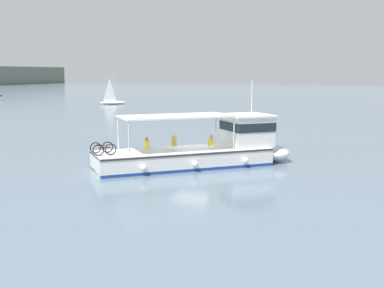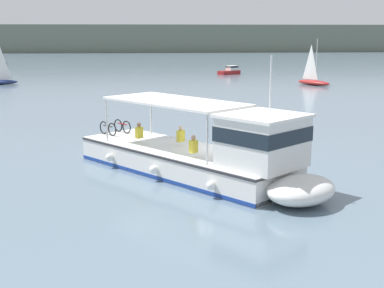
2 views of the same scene
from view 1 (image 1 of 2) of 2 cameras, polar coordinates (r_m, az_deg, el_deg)
ground_plane at (r=31.87m, az=-0.08°, el=-2.06°), size 400.00×400.00×0.00m
ferry_main at (r=30.46m, az=1.79°, el=-0.62°), size 10.49×11.76×5.32m
sailboat_far_right at (r=89.87m, az=-9.25°, el=4.95°), size 4.10×4.62×5.40m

